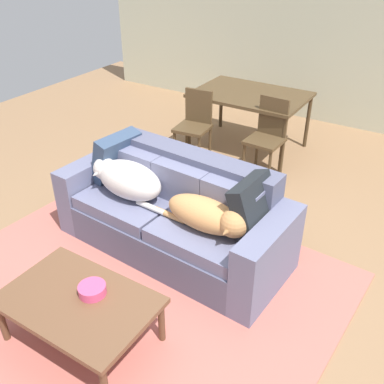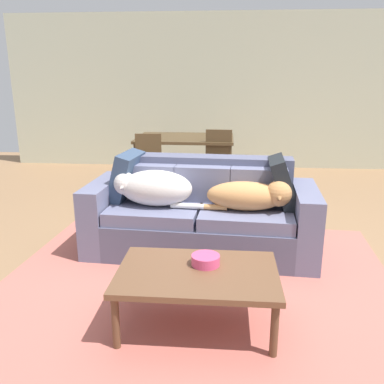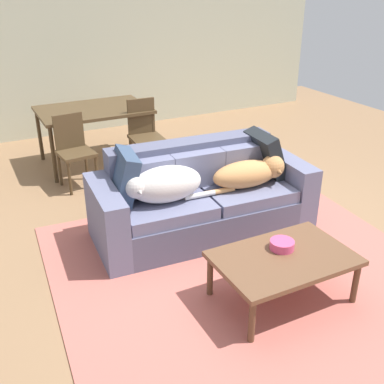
% 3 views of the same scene
% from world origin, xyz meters
% --- Properties ---
extents(ground_plane, '(10.00, 10.00, 0.00)m').
position_xyz_m(ground_plane, '(0.00, 0.00, 0.00)').
color(ground_plane, '#936E4C').
extents(back_partition, '(8.00, 0.12, 2.70)m').
position_xyz_m(back_partition, '(0.00, 4.00, 1.35)').
color(back_partition, beige).
rests_on(back_partition, ground).
extents(area_rug, '(3.41, 3.24, 0.01)m').
position_xyz_m(area_rug, '(-0.24, -0.69, 0.01)').
color(area_rug, '#C2665A').
rests_on(area_rug, ground).
extents(couch, '(2.20, 1.01, 0.88)m').
position_xyz_m(couch, '(-0.24, 0.15, 0.35)').
color(couch, '#53566F').
rests_on(couch, ground).
extents(dog_on_left_cushion, '(0.85, 0.40, 0.33)m').
position_xyz_m(dog_on_left_cushion, '(-0.69, 0.04, 0.65)').
color(dog_on_left_cushion, silver).
rests_on(dog_on_left_cushion, couch).
extents(dog_on_right_cushion, '(0.88, 0.39, 0.29)m').
position_xyz_m(dog_on_right_cushion, '(0.22, -0.03, 0.61)').
color(dog_on_right_cushion, tan).
rests_on(dog_on_right_cushion, couch).
extents(throw_pillow_by_left_arm, '(0.32, 0.51, 0.50)m').
position_xyz_m(throw_pillow_by_left_arm, '(-0.99, 0.26, 0.69)').
color(throw_pillow_by_left_arm, '#334662').
rests_on(throw_pillow_by_left_arm, couch).
extents(throw_pillow_by_right_arm, '(0.31, 0.49, 0.49)m').
position_xyz_m(throw_pillow_by_right_arm, '(0.53, 0.16, 0.69)').
color(throw_pillow_by_right_arm, black).
rests_on(throw_pillow_by_right_arm, couch).
extents(coffee_table, '(1.07, 0.70, 0.41)m').
position_xyz_m(coffee_table, '(-0.19, -1.13, 0.36)').
color(coffee_table, brown).
rests_on(coffee_table, ground).
extents(bowl_on_coffee_table, '(0.20, 0.20, 0.07)m').
position_xyz_m(bowl_on_coffee_table, '(-0.14, -1.03, 0.44)').
color(bowl_on_coffee_table, '#EA4C7F').
rests_on(bowl_on_coffee_table, coffee_table).
extents(dining_table, '(1.42, 0.99, 0.76)m').
position_xyz_m(dining_table, '(-0.62, 2.48, 0.70)').
color(dining_table, '#4F3B24').
rests_on(dining_table, ground).
extents(dining_chair_near_left, '(0.44, 0.44, 0.88)m').
position_xyz_m(dining_chair_near_left, '(-1.07, 1.84, 0.49)').
color(dining_chair_near_left, '#4F3B24').
rests_on(dining_chair_near_left, ground).
extents(dining_chair_near_right, '(0.42, 0.42, 0.93)m').
position_xyz_m(dining_chair_near_right, '(-0.12, 1.93, 0.52)').
color(dining_chair_near_right, '#4F3B24').
rests_on(dining_chair_near_right, ground).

